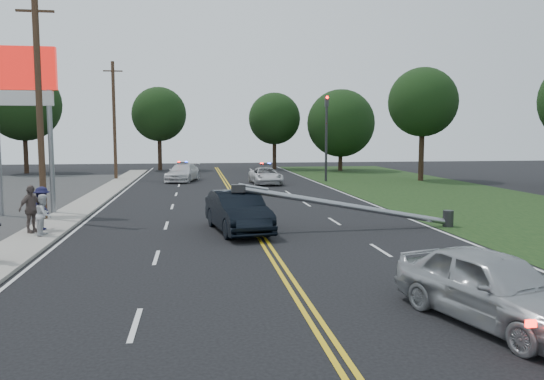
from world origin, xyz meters
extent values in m
plane|color=black|center=(0.00, 0.00, 0.00)|extent=(120.00, 120.00, 0.00)
cube|color=gray|center=(-8.40, 10.00, 0.06)|extent=(1.80, 70.00, 0.12)
cube|color=black|center=(13.50, 10.00, 0.01)|extent=(12.00, 80.00, 0.01)
cube|color=gold|center=(0.00, 10.00, 0.01)|extent=(0.36, 80.00, 0.00)
cylinder|color=gray|center=(-9.30, 14.00, 3.50)|extent=(0.24, 0.24, 7.00)
cube|color=red|center=(-10.50, 14.00, 7.00)|extent=(3.20, 0.35, 2.00)
cube|color=white|center=(-10.50, 14.00, 5.60)|extent=(2.80, 0.30, 0.70)
cylinder|color=#2D2D30|center=(8.30, 30.00, 3.50)|extent=(0.20, 0.20, 7.00)
cube|color=#2D2D30|center=(8.30, 30.00, 6.60)|extent=(0.28, 0.28, 0.90)
sphere|color=#FF0C07|center=(8.30, 29.84, 6.90)|extent=(0.22, 0.22, 0.22)
cylinder|color=#2D2D30|center=(8.10, 8.00, 0.35)|extent=(0.44, 0.44, 0.70)
cylinder|color=gray|center=(3.67, 8.00, 0.98)|extent=(8.90, 0.24, 1.80)
cube|color=#2D2D30|center=(-0.76, 8.00, 1.76)|extent=(0.55, 0.32, 0.30)
cylinder|color=#382619|center=(-9.20, 12.00, 5.00)|extent=(0.28, 0.28, 10.00)
cube|color=#382619|center=(-9.20, 12.00, 9.20)|extent=(1.60, 0.10, 0.10)
cylinder|color=#382619|center=(-9.20, 34.00, 5.00)|extent=(0.28, 0.28, 10.00)
cube|color=#382619|center=(-9.20, 34.00, 9.20)|extent=(1.60, 0.10, 0.10)
cylinder|color=black|center=(-19.20, 43.18, 1.99)|extent=(0.44, 0.44, 3.98)
sphere|color=black|center=(-19.20, 43.18, 6.86)|extent=(7.23, 7.23, 7.23)
cylinder|color=black|center=(-6.25, 46.06, 1.76)|extent=(0.44, 0.44, 3.52)
sphere|color=black|center=(-6.25, 46.06, 6.06)|extent=(5.84, 5.84, 5.84)
cylinder|color=black|center=(6.36, 45.97, 1.64)|extent=(0.44, 0.44, 3.27)
sphere|color=black|center=(6.36, 45.97, 5.64)|extent=(5.75, 5.75, 5.75)
cylinder|color=black|center=(13.02, 42.53, 1.47)|extent=(0.44, 0.44, 2.95)
sphere|color=black|center=(13.02, 42.53, 5.07)|extent=(7.20, 7.20, 7.20)
cylinder|color=black|center=(16.38, 29.47, 1.91)|extent=(0.44, 0.44, 3.81)
sphere|color=black|center=(16.38, 29.47, 6.56)|extent=(5.73, 5.73, 5.73)
imported|color=black|center=(-0.78, 8.14, 0.82)|extent=(2.55, 5.19, 1.64)
imported|color=#A0A3A8|center=(3.56, -2.94, 0.77)|extent=(3.02, 4.87, 1.55)
imported|color=silver|center=(3.01, 28.30, 0.65)|extent=(2.38, 4.78, 1.30)
imported|color=silver|center=(-3.47, 31.65, 0.73)|extent=(3.21, 5.38, 1.46)
imported|color=silver|center=(-8.07, 7.84, 0.90)|extent=(0.61, 0.77, 1.55)
imported|color=#19183E|center=(-8.46, 9.05, 0.98)|extent=(0.68, 1.13, 1.72)
imported|color=#5E504B|center=(-8.71, 8.45, 1.04)|extent=(0.94, 1.15, 1.84)
camera|label=1|loc=(-2.43, -12.80, 3.89)|focal=35.00mm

